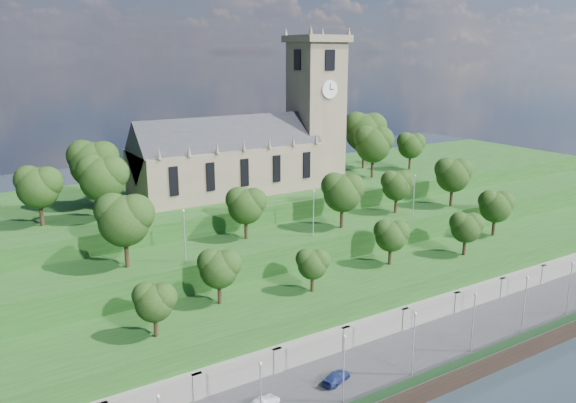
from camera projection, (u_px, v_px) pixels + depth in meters
ground at (439, 395)px, 64.70m from camera, size 320.00×320.00×0.00m
promenade at (403, 364)px, 69.37m from camera, size 160.00×12.00×2.00m
quay_wall at (440, 387)px, 64.37m from camera, size 160.00×0.50×2.20m
fence at (436, 373)px, 64.52m from camera, size 160.00×0.10×1.20m
retaining_wall at (372, 333)px, 73.90m from camera, size 160.00×2.10×5.00m
embankment_lower at (345, 305)px, 78.47m from camera, size 160.00×12.00×8.00m
embankment_upper at (302, 267)px, 87.00m from camera, size 160.00×10.00×12.00m
hilltop at (240, 224)px, 103.87m from camera, size 160.00×32.00×15.00m
church at (253, 146)px, 97.12m from camera, size 38.60×12.35×27.60m
trees_lower at (378, 238)px, 79.51m from camera, size 66.04×8.94×7.92m
trees_upper at (311, 194)px, 83.60m from camera, size 63.77×8.50×9.60m
trees_hilltop at (262, 150)px, 97.54m from camera, size 76.60×17.08×11.67m
lamp_posts_promenade at (414, 339)px, 64.05m from camera, size 60.36×0.36×7.91m
lamp_posts_upper at (313, 209)px, 81.94m from camera, size 40.36×0.36×7.00m
car_middle at (264, 403)px, 58.83m from camera, size 3.93×2.28×1.23m
car_right at (336, 377)px, 63.60m from camera, size 4.39×2.87×1.18m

